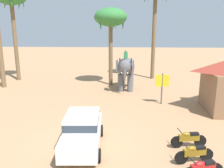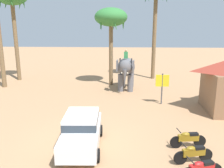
# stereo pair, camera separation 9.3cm
# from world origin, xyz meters

# --- Properties ---
(ground_plane) EXTENTS (120.00, 120.00, 0.00)m
(ground_plane) POSITION_xyz_m (0.00, 0.00, 0.00)
(ground_plane) COLOR tan
(car_sedan_foreground) EXTENTS (2.05, 4.19, 1.70)m
(car_sedan_foreground) POSITION_xyz_m (0.23, -0.45, 0.93)
(car_sedan_foreground) COLOR white
(car_sedan_foreground) RESTS_ON ground
(elephant_with_mahout) EXTENTS (1.79, 3.92, 3.88)m
(elephant_with_mahout) POSITION_xyz_m (2.38, 10.74, 1.99)
(elephant_with_mahout) COLOR slate
(elephant_with_mahout) RESTS_ON ground
(motorcycle_second_in_row) EXTENTS (1.77, 0.66, 0.94)m
(motorcycle_second_in_row) POSITION_xyz_m (5.31, -1.57, 0.46)
(motorcycle_second_in_row) COLOR black
(motorcycle_second_in_row) RESTS_ON ground
(motorcycle_mid_row) EXTENTS (1.79, 0.55, 0.94)m
(motorcycle_mid_row) POSITION_xyz_m (5.43, -0.21, 0.46)
(motorcycle_mid_row) COLOR black
(motorcycle_mid_row) RESTS_ON ground
(palm_tree_near_hut) EXTENTS (3.20, 3.20, 7.66)m
(palm_tree_near_hut) POSITION_xyz_m (0.84, 12.54, 6.55)
(palm_tree_near_hut) COLOR brown
(palm_tree_near_hut) RESTS_ON ground
(palm_tree_far_back) EXTENTS (3.20, 3.20, 9.85)m
(palm_tree_far_back) POSITION_xyz_m (-9.69, 14.28, 8.58)
(palm_tree_far_back) COLOR brown
(palm_tree_far_back) RESTS_ON ground
(signboard_yellow) EXTENTS (1.00, 0.10, 2.40)m
(signboard_yellow) POSITION_xyz_m (5.12, 6.51, 1.69)
(signboard_yellow) COLOR #4C4C51
(signboard_yellow) RESTS_ON ground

